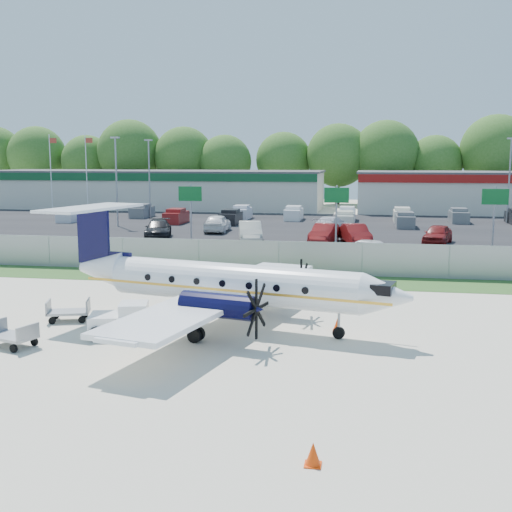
% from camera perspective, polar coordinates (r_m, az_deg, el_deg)
% --- Properties ---
extents(ground, '(170.00, 170.00, 0.00)m').
position_cam_1_polar(ground, '(25.64, -2.32, -7.10)').
color(ground, beige).
rests_on(ground, ground).
extents(grass_verge, '(170.00, 4.00, 0.02)m').
position_cam_1_polar(grass_verge, '(37.15, 1.59, -2.11)').
color(grass_verge, '#2D561E').
rests_on(grass_verge, ground).
extents(access_road, '(170.00, 8.00, 0.02)m').
position_cam_1_polar(access_road, '(43.98, 2.91, -0.41)').
color(access_road, black).
rests_on(access_road, ground).
extents(parking_lot, '(170.00, 32.00, 0.02)m').
position_cam_1_polar(parking_lot, '(64.70, 5.19, 2.51)').
color(parking_lot, black).
rests_on(parking_lot, ground).
extents(perimeter_fence, '(120.00, 0.06, 1.99)m').
position_cam_1_polar(perimeter_fence, '(38.93, 2.03, -0.12)').
color(perimeter_fence, gray).
rests_on(perimeter_fence, ground).
extents(building_west, '(46.40, 12.40, 5.24)m').
position_cam_1_polar(building_west, '(91.02, -8.90, 5.89)').
color(building_west, beige).
rests_on(building_west, ground).
extents(sign_left, '(1.80, 0.26, 5.00)m').
position_cam_1_polar(sign_left, '(48.96, -5.85, 4.73)').
color(sign_left, gray).
rests_on(sign_left, ground).
extents(sign_mid, '(1.80, 0.26, 5.00)m').
position_cam_1_polar(sign_mid, '(47.19, 7.16, 4.56)').
color(sign_mid, gray).
rests_on(sign_mid, ground).
extents(sign_right, '(1.80, 0.26, 5.00)m').
position_cam_1_polar(sign_right, '(47.94, 20.44, 4.14)').
color(sign_right, gray).
rests_on(sign_right, ground).
extents(flagpole_west, '(1.06, 0.12, 10.00)m').
position_cam_1_polar(flagpole_west, '(89.19, -17.75, 7.46)').
color(flagpole_west, white).
rests_on(flagpole_west, ground).
extents(flagpole_east, '(1.06, 0.12, 10.00)m').
position_cam_1_polar(flagpole_east, '(87.00, -14.80, 7.56)').
color(flagpole_east, white).
rests_on(flagpole_east, ground).
extents(light_pole_nw, '(0.90, 0.35, 9.09)m').
position_cam_1_polar(light_pole_nw, '(67.07, -12.32, 7.03)').
color(light_pole_nw, gray).
rests_on(light_pole_nw, ground).
extents(light_pole_sw, '(0.90, 0.35, 9.09)m').
position_cam_1_polar(light_pole_sw, '(76.42, -9.47, 7.30)').
color(light_pole_sw, gray).
rests_on(light_pole_sw, ground).
extents(light_pole_se, '(0.90, 0.35, 9.09)m').
position_cam_1_polar(light_pole_se, '(73.62, 21.61, 6.76)').
color(light_pole_se, gray).
rests_on(light_pole_se, ground).
extents(tree_line, '(112.00, 6.00, 14.00)m').
position_cam_1_polar(tree_line, '(98.49, 6.84, 4.60)').
color(tree_line, '#315D1B').
rests_on(tree_line, ground).
extents(aircraft, '(15.80, 15.46, 4.82)m').
position_cam_1_polar(aircraft, '(26.63, -2.67, -2.39)').
color(aircraft, white).
rests_on(aircraft, ground).
extents(pushback_tug, '(2.74, 2.28, 1.32)m').
position_cam_1_polar(pushback_tug, '(26.04, -11.61, -5.60)').
color(pushback_tug, white).
rests_on(pushback_tug, ground).
extents(baggage_cart_near, '(2.03, 1.57, 0.94)m').
position_cam_1_polar(baggage_cart_near, '(25.73, -20.89, -6.63)').
color(baggage_cart_near, gray).
rests_on(baggage_cart_near, ground).
extents(baggage_cart_far, '(2.00, 1.54, 0.92)m').
position_cam_1_polar(baggage_cart_far, '(28.94, -16.33, -4.74)').
color(baggage_cart_far, gray).
rests_on(baggage_cart_far, ground).
extents(cone_nose, '(0.36, 0.36, 0.52)m').
position_cam_1_polar(cone_nose, '(26.52, 7.24, -6.09)').
color(cone_nose, '#F03D07').
rests_on(cone_nose, ground).
extents(cone_port_wing, '(0.39, 0.39, 0.56)m').
position_cam_1_polar(cone_port_wing, '(15.44, 5.09, -17.16)').
color(cone_port_wing, '#F03D07').
rests_on(cone_port_wing, ground).
extents(cone_starboard_wing, '(0.39, 0.39, 0.55)m').
position_cam_1_polar(cone_starboard_wing, '(34.55, 4.65, -2.53)').
color(cone_starboard_wing, '#F03D07').
rests_on(cone_starboard_wing, ground).
extents(road_car_west, '(4.15, 2.56, 1.32)m').
position_cam_1_polar(road_car_west, '(48.16, -20.31, -0.16)').
color(road_car_west, navy).
rests_on(road_car_west, ground).
extents(road_car_mid, '(4.69, 3.27, 1.48)m').
position_cam_1_polar(road_car_mid, '(45.06, 9.51, -0.32)').
color(road_car_mid, silver).
rests_on(road_car_mid, ground).
extents(parked_car_a, '(3.57, 5.83, 1.58)m').
position_cam_1_polar(parked_car_a, '(57.09, -8.67, 1.60)').
color(parked_car_a, black).
rests_on(parked_car_a, ground).
extents(parked_car_b, '(2.93, 5.47, 1.71)m').
position_cam_1_polar(parked_car_b, '(53.81, -0.52, 1.27)').
color(parked_car_b, beige).
rests_on(parked_car_b, ground).
extents(parked_car_c, '(2.47, 5.09, 1.61)m').
position_cam_1_polar(parked_car_c, '(53.26, 6.09, 1.14)').
color(parked_car_c, maroon).
rests_on(parked_car_c, ground).
extents(parked_car_d, '(2.93, 5.20, 1.62)m').
position_cam_1_polar(parked_car_d, '(53.12, 8.81, 1.07)').
color(parked_car_d, maroon).
rests_on(parked_car_d, ground).
extents(parked_car_e, '(3.10, 5.02, 1.60)m').
position_cam_1_polar(parked_car_e, '(54.51, 15.80, 1.03)').
color(parked_car_e, maroon).
rests_on(parked_car_e, ground).
extents(parked_car_f, '(2.23, 5.10, 1.71)m').
position_cam_1_polar(parked_car_f, '(61.03, -3.44, 2.14)').
color(parked_car_f, silver).
rests_on(parked_car_f, ground).
extents(parked_car_g, '(3.54, 5.83, 1.58)m').
position_cam_1_polar(parked_car_g, '(60.46, 6.68, 2.03)').
color(parked_car_g, silver).
rests_on(parked_car_g, ground).
extents(far_parking_rows, '(56.00, 10.00, 1.60)m').
position_cam_1_polar(far_parking_rows, '(69.66, 5.53, 2.93)').
color(far_parking_rows, gray).
rests_on(far_parking_rows, ground).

